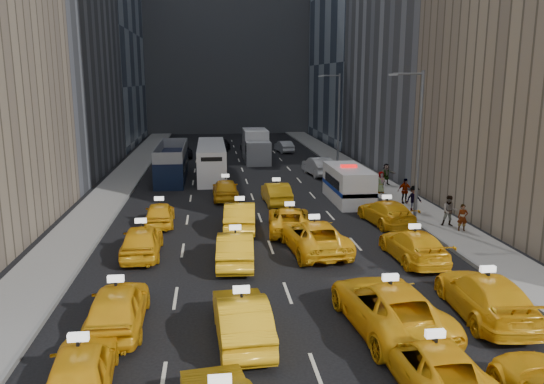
{
  "coord_description": "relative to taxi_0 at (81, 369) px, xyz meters",
  "views": [
    {
      "loc": [
        -2.97,
        -18.0,
        8.53
      ],
      "look_at": [
        0.56,
        12.24,
        2.0
      ],
      "focal_mm": 35.0,
      "sensor_mm": 36.0,
      "label": 1
    }
  ],
  "objects": [
    {
      "name": "ground",
      "position": [
        6.64,
        4.33,
        -0.74
      ],
      "size": [
        160.0,
        160.0,
        0.0
      ],
      "primitive_type": "plane",
      "color": "black",
      "rests_on": "ground"
    },
    {
      "name": "sidewalk_west",
      "position": [
        -3.86,
        29.33,
        -0.67
      ],
      "size": [
        3.0,
        90.0,
        0.15
      ],
      "primitive_type": "cube",
      "color": "gray",
      "rests_on": "ground"
    },
    {
      "name": "sidewalk_east",
      "position": [
        17.14,
        29.33,
        -0.67
      ],
      "size": [
        3.0,
        90.0,
        0.15
      ],
      "primitive_type": "cube",
      "color": "gray",
      "rests_on": "ground"
    },
    {
      "name": "curb_west",
      "position": [
        -2.41,
        29.33,
        -0.65
      ],
      "size": [
        0.15,
        90.0,
        0.18
      ],
      "primitive_type": "cube",
      "color": "slate",
      "rests_on": "ground"
    },
    {
      "name": "curb_east",
      "position": [
        15.69,
        29.33,
        -0.65
      ],
      "size": [
        0.15,
        90.0,
        0.18
      ],
      "primitive_type": "cube",
      "color": "slate",
      "rests_on": "ground"
    },
    {
      "name": "building_backdrop",
      "position": [
        6.64,
        76.33,
        19.26
      ],
      "size": [
        30.0,
        12.0,
        40.0
      ],
      "primitive_type": "cube",
      "color": "slate",
      "rests_on": "ground"
    },
    {
      "name": "streetlight_near",
      "position": [
        15.83,
        16.33,
        4.18
      ],
      "size": [
        2.15,
        0.22,
        9.0
      ],
      "color": "#595B60",
      "rests_on": "ground"
    },
    {
      "name": "streetlight_far",
      "position": [
        15.83,
        36.33,
        4.18
      ],
      "size": [
        2.15,
        0.22,
        9.0
      ],
      "color": "#595B60",
      "rests_on": "ground"
    },
    {
      "name": "taxi_0",
      "position": [
        0.0,
        0.0,
        0.0
      ],
      "size": [
        2.13,
        4.49,
        1.48
      ],
      "primitive_type": "imported",
      "rotation": [
        0.0,
        0.0,
        3.23
      ],
      "color": "#F6AE14",
      "rests_on": "ground"
    },
    {
      "name": "taxi_2",
      "position": [
        9.77,
        -0.69,
        -0.07
      ],
      "size": [
        2.29,
        4.89,
        1.35
      ],
      "primitive_type": "imported",
      "rotation": [
        0.0,
        0.0,
        3.15
      ],
      "color": "#F6AE14",
      "rests_on": "ground"
    },
    {
      "name": "taxi_4",
      "position": [
        0.34,
        3.92,
        0.06
      ],
      "size": [
        1.99,
        4.76,
        1.61
      ],
      "primitive_type": "imported",
      "rotation": [
        0.0,
        0.0,
        3.16
      ],
      "color": "#F6AE14",
      "rests_on": "ground"
    },
    {
      "name": "taxi_5",
      "position": [
        4.56,
        2.57,
        0.04
      ],
      "size": [
        1.93,
        4.85,
        1.57
      ],
      "primitive_type": "imported",
      "rotation": [
        0.0,
        0.0,
        3.2
      ],
      "color": "#F6AE14",
      "rests_on": "ground"
    },
    {
      "name": "taxi_6",
      "position": [
        9.68,
        2.83,
        0.09
      ],
      "size": [
        3.28,
        6.2,
        1.66
      ],
      "primitive_type": "imported",
      "rotation": [
        0.0,
        0.0,
        3.23
      ],
      "color": "#F6AE14",
      "rests_on": "ground"
    },
    {
      "name": "taxi_7",
      "position": [
        13.49,
        3.35,
        0.06
      ],
      "size": [
        2.65,
        5.68,
        1.6
      ],
      "primitive_type": "imported",
      "rotation": [
        0.0,
        0.0,
        3.07
      ],
      "color": "#F6AE14",
      "rests_on": "ground"
    },
    {
      "name": "taxi_8",
      "position": [
        0.23,
        11.68,
        0.05
      ],
      "size": [
        1.96,
        4.67,
        1.58
      ],
      "primitive_type": "imported",
      "rotation": [
        0.0,
        0.0,
        3.16
      ],
      "color": "#F6AE14",
      "rests_on": "ground"
    },
    {
      "name": "taxi_9",
      "position": [
        4.72,
        10.0,
        0.04
      ],
      "size": [
        1.93,
        4.84,
        1.56
      ],
      "primitive_type": "imported",
      "rotation": [
        0.0,
        0.0,
        3.08
      ],
      "color": "#F6AE14",
      "rests_on": "ground"
    },
    {
      "name": "taxi_10",
      "position": [
        8.72,
        11.41,
        0.05
      ],
      "size": [
        3.15,
        5.92,
        1.59
      ],
      "primitive_type": "imported",
      "rotation": [
        0.0,
        0.0,
        3.23
      ],
      "color": "#F6AE14",
      "rests_on": "ground"
    },
    {
      "name": "taxi_11",
      "position": [
        13.19,
        9.55,
        -0.01
      ],
      "size": [
        2.19,
        5.1,
        1.47
      ],
      "primitive_type": "imported",
      "rotation": [
        0.0,
        0.0,
        3.17
      ],
      "color": "#F6AE14",
      "rests_on": "ground"
    },
    {
      "name": "taxi_12",
      "position": [
        0.59,
        17.24,
        -0.04
      ],
      "size": [
        1.82,
        4.2,
        1.41
      ],
      "primitive_type": "imported",
      "rotation": [
        0.0,
        0.0,
        3.18
      ],
      "color": "#F6AE14",
      "rests_on": "ground"
    },
    {
      "name": "taxi_13",
      "position": [
        5.26,
        15.78,
        0.07
      ],
      "size": [
        2.08,
        5.05,
        1.63
      ],
      "primitive_type": "imported",
      "rotation": [
        0.0,
        0.0,
        3.07
      ],
      "color": "#F6AE14",
      "rests_on": "ground"
    },
    {
      "name": "taxi_14",
      "position": [
        8.03,
        15.06,
        -0.04
      ],
      "size": [
        2.83,
        5.26,
        1.4
      ],
      "primitive_type": "imported",
      "rotation": [
        0.0,
        0.0,
        3.04
      ],
      "color": "#F6AE14",
      "rests_on": "ground"
    },
    {
      "name": "taxi_15",
      "position": [
        13.98,
        15.91,
        -0.01
      ],
      "size": [
        2.59,
        5.23,
        1.46
      ],
      "primitive_type": "imported",
      "rotation": [
        0.0,
        0.0,
        3.25
      ],
      "color": "#F6AE14",
      "rests_on": "ground"
    },
    {
      "name": "taxi_16",
      "position": [
        4.68,
        23.68,
        0.02
      ],
      "size": [
        1.86,
        4.49,
        1.52
      ],
      "primitive_type": "imported",
      "rotation": [
        0.0,
        0.0,
        3.16
      ],
      "color": "#F6AE14",
      "rests_on": "ground"
    },
    {
      "name": "taxi_17",
      "position": [
        8.13,
        21.94,
        0.01
      ],
      "size": [
        1.77,
        4.63,
        1.5
      ],
      "primitive_type": "imported",
      "rotation": [
        0.0,
        0.0,
        3.18
      ],
      "color": "#F6AE14",
      "rests_on": "ground"
    },
    {
      "name": "nypd_van",
      "position": [
        13.24,
        22.0,
        0.45
      ],
      "size": [
        2.75,
        6.28,
        2.64
      ],
      "rotation": [
        0.0,
        0.0,
        0.06
      ],
      "color": "silver",
      "rests_on": "ground"
    },
    {
      "name": "double_decker",
      "position": [
        0.35,
        32.18,
        0.73
      ],
      "size": [
        2.65,
        10.29,
        2.97
      ],
      "rotation": [
        0.0,
        0.0,
        -0.03
      ],
      "color": "black",
      "rests_on": "ground"
    },
    {
      "name": "city_bus",
      "position": [
        3.73,
        32.95,
        0.7
      ],
      "size": [
        2.65,
        11.33,
        2.91
      ],
      "rotation": [
        0.0,
        0.0,
        -0.03
      ],
      "color": "silver",
      "rests_on": "ground"
    },
    {
      "name": "box_truck",
      "position": [
        8.41,
        41.31,
        0.87
      ],
      "size": [
        3.34,
        7.42,
        3.28
      ],
      "rotation": [
        0.0,
        0.0,
        0.13
      ],
      "color": "silver",
      "rests_on": "ground"
    },
    {
      "name": "misc_car_0",
      "position": [
        13.28,
        32.55,
        0.08
      ],
      "size": [
        2.33,
        5.16,
        1.64
      ],
      "primitive_type": "imported",
      "rotation": [
        0.0,
        0.0,
        3.26
      ],
      "color": "#B2B5BA",
      "rests_on": "ground"
    },
    {
      "name": "misc_car_1",
      "position": [
        0.25,
        45.29,
        -0.01
      ],
      "size": [
        3.11,
        5.54,
        1.46
      ],
      "primitive_type": "imported",
      "rotation": [
        0.0,
        0.0,
        3.28
      ],
      "color": "black",
      "rests_on": "ground"
    },
    {
      "name": "misc_car_2",
      "position": [
        8.45,
        48.95,
        -0.05
      ],
      "size": [
        2.52,
        4.97,
        1.38
      ],
      "primitive_type": "imported",
      "rotation": [
        0.0,
        0.0,
        3.27
      ],
      "color": "slate",
      "rests_on": "ground"
    },
    {
      "name": "misc_car_3",
      "position": [
        4.99,
        49.85,
        0.04
      ],
      "size": [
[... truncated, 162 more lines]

